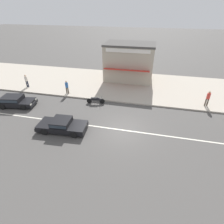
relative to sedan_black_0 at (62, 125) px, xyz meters
The scene contains 10 objects.
ground_plane 5.20m from the sedan_black_0, 12.39° to the left, with size 160.00×160.00×0.00m, color #4C4947.
lane_centre_stripe 5.20m from the sedan_black_0, 12.39° to the left, with size 50.40×0.14×0.01m, color silver.
kerb_strip 12.00m from the sedan_black_0, 65.09° to the left, with size 68.00×10.00×0.15m, color #ADA393.
sedan_black_0 is the anchor object (origin of this frame).
hatchback_black_5 7.33m from the sedan_black_0, 157.30° to the left, with size 3.92×2.23×1.10m.
motorcycle_0 5.38m from the sedan_black_0, 74.98° to the left, with size 1.95×0.60×0.80m.
pedestrian_near_clock 11.11m from the sedan_black_0, 139.33° to the left, with size 0.34×0.34×1.63m.
pedestrian_by_shop 7.07m from the sedan_black_0, 111.32° to the left, with size 0.34×0.34×1.58m.
pedestrian_far_end 14.69m from the sedan_black_0, 28.41° to the left, with size 0.34×0.34×1.66m.
shopfront_mid_block 13.73m from the sedan_black_0, 73.52° to the left, with size 6.56×5.04×4.85m.
Camera 1 is at (1.75, -11.92, 9.25)m, focal length 28.00 mm.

